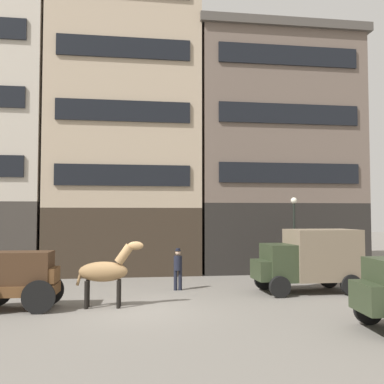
% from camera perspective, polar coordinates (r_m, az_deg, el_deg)
% --- Properties ---
extents(ground_plane, '(120.00, 120.00, 0.00)m').
position_cam_1_polar(ground_plane, '(15.51, -6.99, -15.03)').
color(ground_plane, slate).
extents(building_center_left, '(8.79, 7.31, 17.59)m').
position_cam_1_polar(building_center_left, '(26.99, -8.73, 9.05)').
color(building_center_left, '#33281E').
rests_on(building_center_left, ground_plane).
extents(building_center_right, '(9.96, 7.31, 14.21)m').
position_cam_1_polar(building_center_right, '(28.07, 10.07, 5.09)').
color(building_center_right, black).
rests_on(building_center_right, ground_plane).
extents(cargo_wagon, '(2.97, 1.64, 1.98)m').
position_cam_1_polar(cargo_wagon, '(16.40, -21.59, -10.11)').
color(cargo_wagon, brown).
rests_on(cargo_wagon, ground_plane).
extents(draft_horse, '(2.35, 0.68, 2.30)m').
position_cam_1_polar(draft_horse, '(15.97, -11.07, -10.02)').
color(draft_horse, '#937047').
rests_on(draft_horse, ground_plane).
extents(delivery_truck_far, '(4.39, 2.21, 2.62)m').
position_cam_1_polar(delivery_truck_far, '(19.27, 14.97, -8.28)').
color(delivery_truck_far, '#2D3823').
rests_on(delivery_truck_far, ground_plane).
extents(pedestrian_officer, '(0.50, 0.50, 1.79)m').
position_cam_1_polar(pedestrian_officer, '(19.19, -1.84, -9.72)').
color(pedestrian_officer, black).
rests_on(pedestrian_officer, ground_plane).
extents(streetlamp_curbside, '(0.32, 0.32, 4.12)m').
position_cam_1_polar(streetlamp_curbside, '(22.98, 13.11, -4.30)').
color(streetlamp_curbside, black).
rests_on(streetlamp_curbside, ground_plane).
extents(fire_hydrant_curbside, '(0.24, 0.24, 0.83)m').
position_cam_1_polar(fire_hydrant_curbside, '(23.28, 16.83, -9.77)').
color(fire_hydrant_curbside, maroon).
rests_on(fire_hydrant_curbside, ground_plane).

